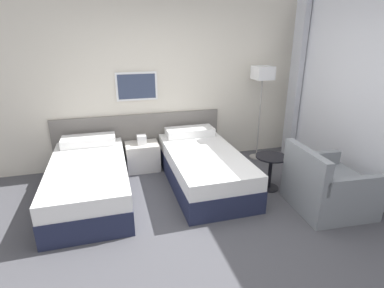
{
  "coord_description": "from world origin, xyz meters",
  "views": [
    {
      "loc": [
        -0.93,
        -2.59,
        2.05
      ],
      "look_at": [
        0.13,
        1.11,
        0.65
      ],
      "focal_mm": 28.0,
      "sensor_mm": 36.0,
      "label": 1
    }
  ],
  "objects_px": {
    "nightstand": "(143,156)",
    "floor_lamp": "(262,79)",
    "side_table": "(271,166)",
    "armchair": "(327,189)",
    "bed_near_window": "(203,166)",
    "bed_near_door": "(89,180)"
  },
  "relations": [
    {
      "from": "nightstand",
      "to": "floor_lamp",
      "type": "height_order",
      "value": "floor_lamp"
    },
    {
      "from": "floor_lamp",
      "to": "side_table",
      "type": "height_order",
      "value": "floor_lamp"
    },
    {
      "from": "floor_lamp",
      "to": "armchair",
      "type": "distance_m",
      "value": 2.06
    },
    {
      "from": "floor_lamp",
      "to": "armchair",
      "type": "bearing_deg",
      "value": -88.32
    },
    {
      "from": "bed_near_window",
      "to": "nightstand",
      "type": "relative_size",
      "value": 3.38
    },
    {
      "from": "floor_lamp",
      "to": "armchair",
      "type": "relative_size",
      "value": 1.75
    },
    {
      "from": "bed_near_window",
      "to": "side_table",
      "type": "xyz_separation_m",
      "value": [
        0.85,
        -0.42,
        0.08
      ]
    },
    {
      "from": "bed_near_window",
      "to": "side_table",
      "type": "bearing_deg",
      "value": -26.35
    },
    {
      "from": "floor_lamp",
      "to": "side_table",
      "type": "distance_m",
      "value": 1.54
    },
    {
      "from": "floor_lamp",
      "to": "armchair",
      "type": "height_order",
      "value": "floor_lamp"
    },
    {
      "from": "bed_near_window",
      "to": "floor_lamp",
      "type": "xyz_separation_m",
      "value": [
        1.22,
        0.67,
        1.12
      ]
    },
    {
      "from": "nightstand",
      "to": "armchair",
      "type": "bearing_deg",
      "value": -41.01
    },
    {
      "from": "bed_near_window",
      "to": "armchair",
      "type": "relative_size",
      "value": 2.15
    },
    {
      "from": "bed_near_window",
      "to": "armchair",
      "type": "distance_m",
      "value": 1.66
    },
    {
      "from": "nightstand",
      "to": "bed_near_window",
      "type": "bearing_deg",
      "value": -42.4
    },
    {
      "from": "nightstand",
      "to": "floor_lamp",
      "type": "xyz_separation_m",
      "value": [
        2.0,
        -0.05,
        1.15
      ]
    },
    {
      "from": "bed_near_window",
      "to": "floor_lamp",
      "type": "height_order",
      "value": "floor_lamp"
    },
    {
      "from": "nightstand",
      "to": "floor_lamp",
      "type": "relative_size",
      "value": 0.36
    },
    {
      "from": "bed_near_window",
      "to": "nightstand",
      "type": "xyz_separation_m",
      "value": [
        -0.79,
        0.72,
        -0.03
      ]
    },
    {
      "from": "bed_near_door",
      "to": "armchair",
      "type": "xyz_separation_m",
      "value": [
        2.84,
        -1.07,
        0.0
      ]
    },
    {
      "from": "bed_near_window",
      "to": "floor_lamp",
      "type": "relative_size",
      "value": 1.23
    },
    {
      "from": "side_table",
      "to": "nightstand",
      "type": "bearing_deg",
      "value": 145.15
    }
  ]
}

